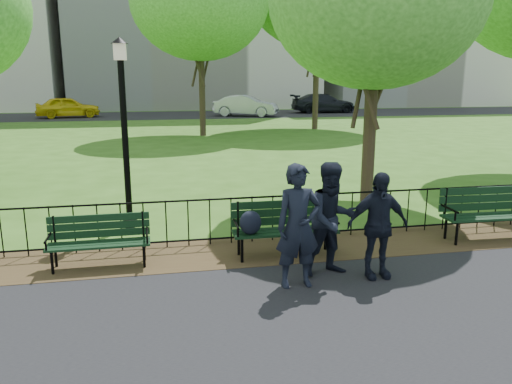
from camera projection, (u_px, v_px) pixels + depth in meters
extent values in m
plane|color=#315717|center=(314.00, 281.00, 7.73)|extent=(120.00, 120.00, 0.00)
cube|color=#382716|center=(289.00, 248.00, 9.16)|extent=(60.00, 1.60, 0.01)
cube|color=black|center=(183.00, 115.00, 41.16)|extent=(70.00, 9.00, 0.01)
cylinder|color=black|center=(283.00, 196.00, 9.44)|extent=(24.00, 0.04, 0.04)
cylinder|color=black|center=(283.00, 234.00, 9.61)|extent=(24.00, 0.04, 0.04)
cylinder|color=black|center=(283.00, 218.00, 9.54)|extent=(0.02, 0.02, 0.90)
cube|color=black|center=(285.00, 232.00, 8.67)|extent=(1.84, 0.52, 0.04)
cube|color=black|center=(282.00, 208.00, 8.84)|extent=(1.83, 0.06, 0.46)
cylinder|color=black|center=(242.00, 250.00, 8.40)|extent=(0.05, 0.05, 0.46)
cylinder|color=black|center=(332.00, 245.00, 8.68)|extent=(0.05, 0.05, 0.46)
cylinder|color=black|center=(239.00, 243.00, 8.75)|extent=(0.05, 0.05, 0.46)
cylinder|color=black|center=(325.00, 238.00, 9.04)|extent=(0.05, 0.05, 0.46)
cylinder|color=black|center=(236.00, 224.00, 8.47)|extent=(0.05, 0.57, 0.04)
cylinder|color=black|center=(333.00, 219.00, 8.78)|extent=(0.05, 0.57, 0.04)
ellipsoid|color=black|center=(250.00, 223.00, 8.41)|extent=(0.38, 0.27, 0.41)
cube|color=black|center=(99.00, 244.00, 8.15)|extent=(1.65, 0.45, 0.04)
cube|color=black|center=(99.00, 222.00, 8.31)|extent=(1.64, 0.05, 0.41)
cylinder|color=black|center=(52.00, 263.00, 7.90)|extent=(0.05, 0.05, 0.41)
cylinder|color=black|center=(144.00, 257.00, 8.18)|extent=(0.05, 0.05, 0.41)
cylinder|color=black|center=(56.00, 256.00, 8.21)|extent=(0.05, 0.05, 0.41)
cylinder|color=black|center=(144.00, 250.00, 8.50)|extent=(0.05, 0.05, 0.41)
cylinder|color=black|center=(48.00, 238.00, 7.96)|extent=(0.04, 0.51, 0.04)
cylinder|color=black|center=(147.00, 232.00, 8.27)|extent=(0.04, 0.51, 0.04)
cube|color=black|center=(492.00, 216.00, 9.53)|extent=(1.94, 0.58, 0.04)
cube|color=black|center=(486.00, 194.00, 9.71)|extent=(1.92, 0.10, 0.48)
cylinder|color=black|center=(457.00, 234.00, 9.26)|extent=(0.05, 0.05, 0.48)
cylinder|color=black|center=(446.00, 228.00, 9.63)|extent=(0.05, 0.05, 0.48)
cylinder|color=black|center=(449.00, 209.00, 9.34)|extent=(0.06, 0.60, 0.04)
cylinder|color=black|center=(130.00, 222.00, 10.52)|extent=(0.30, 0.30, 0.17)
cylinder|color=black|center=(125.00, 145.00, 10.15)|extent=(0.13, 0.13, 3.45)
cube|color=beige|center=(120.00, 52.00, 9.73)|extent=(0.24, 0.24, 0.32)
cone|color=black|center=(119.00, 40.00, 9.68)|extent=(0.35, 0.35, 0.13)
cylinder|color=#2D2116|center=(369.00, 142.00, 12.36)|extent=(0.31, 0.31, 3.02)
cylinder|color=#2D2116|center=(202.00, 96.00, 26.34)|extent=(0.32, 0.32, 4.21)
ellipsoid|color=#388728|center=(200.00, 0.00, 25.26)|extent=(7.10, 7.10, 6.03)
cylinder|color=#2D2116|center=(316.00, 87.00, 29.72)|extent=(0.34, 0.34, 5.00)
imported|color=black|center=(298.00, 226.00, 7.33)|extent=(0.70, 0.47, 1.86)
imported|color=black|center=(332.00, 219.00, 7.78)|extent=(0.94, 0.59, 1.81)
imported|color=black|center=(378.00, 225.00, 7.69)|extent=(0.98, 0.41, 1.68)
imported|color=gold|center=(68.00, 107.00, 38.23)|extent=(5.00, 2.86, 1.60)
imported|color=#B8BAC1|center=(246.00, 106.00, 39.51)|extent=(5.32, 3.61, 1.66)
imported|color=black|center=(324.00, 103.00, 43.55)|extent=(5.65, 2.34, 1.63)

